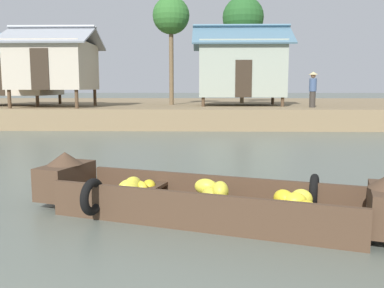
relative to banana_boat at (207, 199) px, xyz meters
name	(u,v)px	position (x,y,z in m)	size (l,w,h in m)	color
ground_plane	(158,156)	(-1.31, 5.50, -0.28)	(300.00, 300.00, 0.00)	#596056
riverbank_strip	(185,109)	(-1.31, 21.97, 0.18)	(160.00, 20.00, 0.94)	#7F6B4C
banana_boat	(207,199)	(0.00, 0.00, 0.00)	(5.29, 2.61, 0.83)	#473323
stilt_house_left	(12,72)	(-10.02, 15.91, 2.38)	(4.87, 4.05, 3.70)	#4C3826
stilt_house_mid_left	(54,65)	(-7.24, 14.30, 2.66)	(4.14, 4.03, 3.84)	#4C3826
stilt_house_mid_right	(241,68)	(1.86, 16.39, 2.58)	(5.00, 3.86, 4.15)	#4C3826
palm_tree_near	(171,17)	(-1.83, 17.21, 5.33)	(1.98, 1.98, 5.75)	brown
palm_tree_mid	(243,18)	(2.26, 19.81, 5.67)	(2.45, 2.45, 6.29)	brown
vendor_person	(313,88)	(5.05, 14.07, 1.58)	(0.44, 0.44, 1.66)	#332D28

